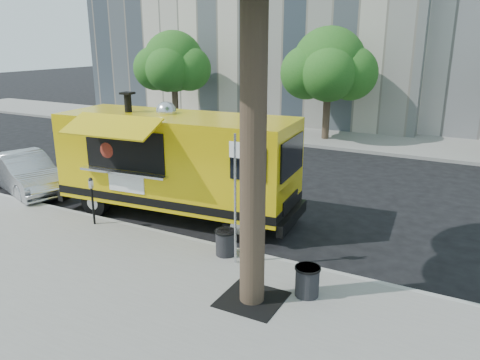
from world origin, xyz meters
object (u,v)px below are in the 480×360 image
(trash_bin_right, at_px, (226,242))
(parking_meter, at_px, (92,195))
(far_tree_a, at_px, (174,62))
(trash_bin_left, at_px, (307,280))
(sedan, at_px, (26,173))
(sign_post, at_px, (235,192))
(far_tree_b, at_px, (329,64))
(food_truck, at_px, (176,161))

(trash_bin_right, bearing_deg, parking_meter, -179.31)
(far_tree_a, height_order, parking_meter, far_tree_a)
(far_tree_a, relative_size, trash_bin_left, 8.64)
(far_tree_a, bearing_deg, trash_bin_left, -46.93)
(sedan, relative_size, trash_bin_left, 6.60)
(sign_post, bearing_deg, parking_meter, 177.48)
(far_tree_a, height_order, trash_bin_left, far_tree_a)
(far_tree_b, bearing_deg, trash_bin_left, -73.15)
(food_truck, relative_size, trash_bin_right, 12.05)
(far_tree_b, bearing_deg, sign_post, -79.85)
(far_tree_b, relative_size, sign_post, 1.83)
(food_truck, xyz_separation_m, trash_bin_left, (5.06, -2.70, -1.19))
(far_tree_a, relative_size, sedan, 1.31)
(far_tree_a, xyz_separation_m, trash_bin_left, (13.49, -14.43, -3.29))
(far_tree_a, xyz_separation_m, sedan, (2.55, -12.30, -3.10))
(sign_post, height_order, trash_bin_right, sign_post)
(far_tree_a, relative_size, food_truck, 0.73)
(food_truck, bearing_deg, far_tree_b, 82.34)
(parking_meter, distance_m, trash_bin_right, 4.18)
(far_tree_a, relative_size, parking_meter, 4.01)
(parking_meter, height_order, food_truck, food_truck)
(parking_meter, bearing_deg, far_tree_a, 117.15)
(sedan, bearing_deg, far_tree_b, -8.05)
(far_tree_b, xyz_separation_m, sedan, (-6.45, -12.70, -3.16))
(sign_post, distance_m, sedan, 9.21)
(parking_meter, relative_size, sedan, 0.33)
(parking_meter, bearing_deg, food_truck, 53.20)
(far_tree_b, xyz_separation_m, sign_post, (2.55, -14.25, -1.98))
(trash_bin_left, bearing_deg, food_truck, 151.93)
(food_truck, height_order, trash_bin_right, food_truck)
(trash_bin_left, bearing_deg, sedan, 168.98)
(far_tree_b, distance_m, trash_bin_left, 15.85)
(food_truck, xyz_separation_m, sedan, (-5.89, -0.57, -0.99))
(far_tree_b, height_order, trash_bin_left, far_tree_b)
(food_truck, distance_m, trash_bin_right, 3.51)
(food_truck, relative_size, trash_bin_left, 11.84)
(parking_meter, relative_size, trash_bin_left, 2.15)
(parking_meter, relative_size, trash_bin_right, 2.19)
(sign_post, bearing_deg, far_tree_a, 129.83)
(trash_bin_left, height_order, trash_bin_right, trash_bin_left)
(sedan, relative_size, trash_bin_right, 6.72)
(far_tree_a, bearing_deg, trash_bin_right, -50.65)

